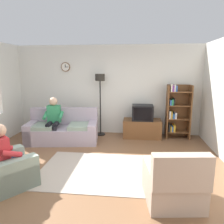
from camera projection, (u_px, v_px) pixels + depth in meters
name	position (u px, v px, depth m)	size (l,w,h in m)	color
ground_plane	(91.00, 170.00, 4.29)	(12.00, 12.00, 0.00)	brown
back_wall_assembly	(108.00, 90.00, 6.61)	(6.20, 0.17, 2.70)	silver
couch	(63.00, 130.00, 5.94)	(2.00, 1.11, 0.90)	#A899A8
tv_stand	(142.00, 128.00, 6.32)	(1.10, 0.56, 0.53)	brown
tv	(142.00, 113.00, 6.20)	(0.60, 0.49, 0.44)	black
bookshelf	(176.00, 111.00, 6.18)	(0.68, 0.36, 1.58)	brown
floor_lamp	(100.00, 88.00, 6.31)	(0.28, 0.28, 1.85)	black
armchair_near_window	(3.00, 171.00, 3.64)	(1.18, 1.19, 0.90)	gray
armchair_near_bookshelf	(173.00, 184.00, 3.24)	(0.90, 0.97, 0.90)	tan
area_rug	(95.00, 170.00, 4.28)	(2.20, 1.70, 0.01)	#AD9E8E
person_on_couch	(53.00, 118.00, 5.78)	(0.55, 0.57, 1.24)	#338C59
person_in_left_armchair	(7.00, 152.00, 3.64)	(0.63, 0.64, 1.12)	red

